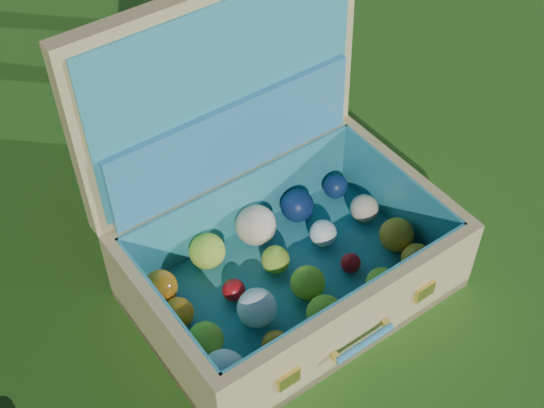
{
  "coord_description": "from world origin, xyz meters",
  "views": [
    {
      "loc": [
        -0.36,
        -0.97,
        1.38
      ],
      "look_at": [
        0.18,
        0.02,
        0.2
      ],
      "focal_mm": 50.0,
      "sensor_mm": 36.0,
      "label": 1
    }
  ],
  "objects": [
    {
      "name": "ground",
      "position": [
        0.0,
        0.0,
        0.0
      ],
      "size": [
        60.0,
        60.0,
        0.0
      ],
      "primitive_type": "plane",
      "color": "#215114",
      "rests_on": "ground"
    },
    {
      "name": "suitcase",
      "position": [
        0.17,
        0.01,
        0.18
      ],
      "size": [
        0.73,
        0.58,
        0.65
      ],
      "rotation": [
        0.0,
        0.0,
        0.12
      ],
      "color": "tan",
      "rests_on": "ground"
    }
  ]
}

